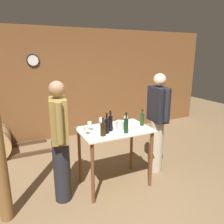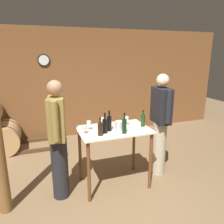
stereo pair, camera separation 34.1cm
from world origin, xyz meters
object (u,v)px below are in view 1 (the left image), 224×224
at_px(wine_bottle_far_left, 103,129).
at_px(person_visitor_with_scarf, 157,121).
at_px(wine_glass_far_side, 126,118).
at_px(ice_bucket, 120,125).
at_px(wine_bottle_center, 110,123).
at_px(wine_bottle_left, 107,126).
at_px(wine_glass_near_right, 101,120).
at_px(wine_bottle_right, 126,125).
at_px(person_host, 60,141).
at_px(wine_bottle_far_right, 142,119).
at_px(wine_glass_near_left, 86,129).
at_px(wine_glass_near_center, 90,124).

height_order(wine_bottle_far_left, person_visitor_with_scarf, person_visitor_with_scarf).
distance_m(wine_glass_far_side, ice_bucket, 0.27).
bearing_deg(wine_bottle_center, wine_bottle_left, -142.88).
bearing_deg(wine_glass_far_side, wine_glass_near_right, 163.62).
relative_size(wine_bottle_right, person_host, 0.18).
height_order(wine_bottle_far_right, person_host, person_host).
xyz_separation_m(wine_glass_far_side, ice_bucket, (-0.20, -0.18, -0.04)).
distance_m(wine_bottle_right, person_visitor_with_scarf, 0.86).
bearing_deg(wine_bottle_far_right, wine_bottle_far_left, -168.32).
xyz_separation_m(wine_bottle_far_left, ice_bucket, (0.34, 0.13, -0.03)).
distance_m(wine_bottle_left, wine_glass_far_side, 0.50).
distance_m(wine_bottle_center, wine_glass_far_side, 0.39).
bearing_deg(wine_bottle_far_left, person_host, 165.56).
relative_size(wine_bottle_left, wine_bottle_right, 0.99).
height_order(wine_glass_near_left, ice_bucket, ice_bucket).
bearing_deg(person_visitor_with_scarf, wine_glass_near_center, 179.24).
bearing_deg(wine_bottle_center, ice_bucket, -6.71).
relative_size(wine_bottle_left, wine_bottle_center, 0.97).
distance_m(wine_glass_near_center, ice_bucket, 0.47).
distance_m(ice_bucket, person_host, 0.93).
distance_m(wine_bottle_left, wine_bottle_right, 0.28).
bearing_deg(wine_glass_near_right, wine_glass_near_left, -140.74).
bearing_deg(wine_glass_near_center, wine_glass_near_left, -125.31).
xyz_separation_m(wine_bottle_center, wine_glass_near_right, (-0.03, 0.28, -0.03)).
relative_size(wine_bottle_center, person_visitor_with_scarf, 0.18).
bearing_deg(wine_glass_far_side, person_visitor_with_scarf, -4.26).
bearing_deg(wine_glass_far_side, wine_bottle_far_left, -150.48).
relative_size(wine_bottle_left, person_host, 0.17).
distance_m(person_host, person_visitor_with_scarf, 1.74).
relative_size(wine_glass_near_right, person_visitor_with_scarf, 0.07).
bearing_deg(wine_glass_near_center, wine_bottle_left, -46.47).
bearing_deg(person_visitor_with_scarf, wine_glass_near_left, -174.63).
bearing_deg(wine_glass_near_left, wine_glass_near_center, 54.69).
xyz_separation_m(wine_glass_near_left, person_visitor_with_scarf, (1.35, 0.13, -0.11)).
relative_size(wine_bottle_right, wine_glass_near_center, 2.14).
relative_size(wine_bottle_left, wine_glass_far_side, 2.13).
height_order(wine_glass_near_left, person_host, person_host).
xyz_separation_m(wine_bottle_right, person_host, (-0.94, 0.19, -0.14)).
relative_size(wine_bottle_center, person_host, 0.18).
bearing_deg(wine_bottle_left, wine_bottle_far_left, -141.20).
distance_m(wine_glass_near_left, person_host, 0.40).
height_order(wine_bottle_right, wine_glass_far_side, wine_bottle_right).
bearing_deg(wine_bottle_far_right, wine_bottle_right, -154.36).
height_order(wine_bottle_far_right, person_visitor_with_scarf, person_visitor_with_scarf).
bearing_deg(wine_glass_far_side, wine_bottle_left, -152.67).
xyz_separation_m(wine_glass_near_right, ice_bucket, (0.19, -0.30, -0.03)).
xyz_separation_m(wine_bottle_far_right, wine_glass_near_left, (-0.96, -0.02, -0.01)).
bearing_deg(person_host, wine_bottle_left, -6.33).
height_order(wine_bottle_right, wine_bottle_far_right, wine_bottle_right).
bearing_deg(wine_bottle_right, wine_glass_near_left, 162.89).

